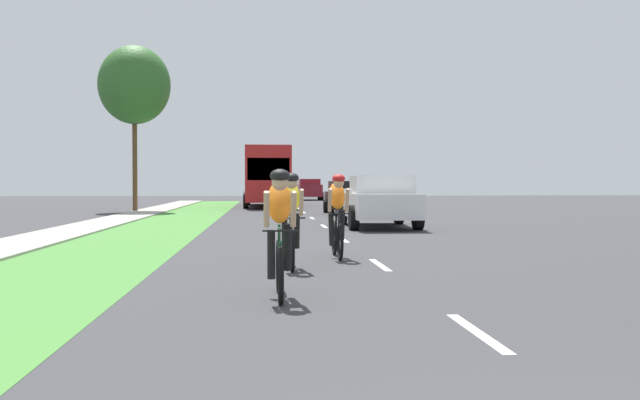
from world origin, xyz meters
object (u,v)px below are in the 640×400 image
Objects in this scene: sedan_black at (347,197)px; suv_maroon at (309,189)px; cyclist_lead at (280,232)px; pickup_white at (378,202)px; cyclist_trailing at (291,220)px; street_tree_far at (134,85)px; cyclist_distant at (337,215)px; bus_red at (268,174)px.

suv_maroon is at bearing 89.85° from sedan_black.
cyclist_lead is at bearing -98.75° from sedan_black.
cyclist_lead is 0.34× the size of pickup_white.
sedan_black is (3.72, 24.18, -0.04)m from cyclist_lead.
suv_maroon reaches higher than sedan_black.
pickup_white reaches higher than cyclist_trailing.
cyclist_trailing is 0.34× the size of pickup_white.
cyclist_lead is 29.51m from street_tree_far.
cyclist_trailing is at bearing -120.23° from cyclist_distant.
pickup_white is 0.44× the size of bus_red.
pickup_white is 0.61× the size of street_tree_far.
cyclist_distant is 0.37× the size of suv_maroon.
cyclist_distant reaches higher than sedan_black.
street_tree_far reaches higher than pickup_white.
cyclist_trailing is (0.26, 3.04, 0.00)m from cyclist_lead.
cyclist_trailing is 1.00× the size of cyclist_distant.
bus_red is 10.71m from street_tree_far.
sedan_black is (0.21, 10.20, -0.06)m from pickup_white.
pickup_white is 18.34m from street_tree_far.
cyclist_distant is at bearing -93.13° from suv_maroon.
pickup_white reaches higher than sedan_black.
cyclist_lead is 0.40× the size of sedan_black.
cyclist_distant is at bearing -71.57° from street_tree_far.
pickup_white reaches higher than cyclist_distant.
cyclist_lead is 1.00× the size of cyclist_distant.
pickup_white is 21.56m from bus_red.
suv_maroon reaches higher than pickup_white.
street_tree_far is (-10.37, 4.02, 5.61)m from sedan_black.
cyclist_distant is at bearing 59.77° from cyclist_trailing.
bus_red reaches higher than cyclist_lead.
suv_maroon is at bearing 85.87° from cyclist_trailing.
bus_red is (-1.08, 30.59, 1.17)m from cyclist_distant.
pickup_white is 10.21m from sedan_black.
cyclist_distant is 9.61m from pickup_white.
sedan_black is at bearing 82.64° from cyclist_distant.
cyclist_trailing is 0.40× the size of sedan_black.
street_tree_far is (-10.45, -23.88, 5.43)m from suv_maroon.
suv_maroon reaches higher than cyclist_lead.
cyclist_lead reaches higher than sedan_black.
cyclist_lead is at bearing -104.47° from cyclist_distant.
cyclist_lead is 0.15× the size of bus_red.
street_tree_far is (-7.85, 23.56, 5.57)m from cyclist_distant.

